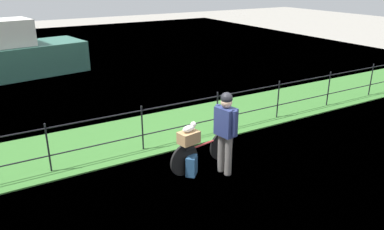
{
  "coord_description": "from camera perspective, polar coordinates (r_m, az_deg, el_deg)",
  "views": [
    {
      "loc": [
        -3.93,
        -5.09,
        3.73
      ],
      "look_at": [
        -0.12,
        1.39,
        0.9
      ],
      "focal_mm": 35.01,
      "sensor_mm": 36.0,
      "label": 1
    }
  ],
  "objects": [
    {
      "name": "cyclist_person",
      "position": [
        7.2,
        5.15,
        -1.71
      ],
      "size": [
        0.33,
        0.53,
        1.68
      ],
      "color": "slate",
      "rests_on": "ground"
    },
    {
      "name": "backpack_on_paving",
      "position": [
        7.44,
        -0.05,
        -7.7
      ],
      "size": [
        0.32,
        0.33,
        0.4
      ],
      "primitive_type": "cube",
      "rotation": [
        0.0,
        0.0,
        0.8
      ],
      "color": "#28517A",
      "rests_on": "ground"
    },
    {
      "name": "ground_plane",
      "position": [
        7.43,
        6.33,
        -9.64
      ],
      "size": [
        60.0,
        60.0,
        0.0
      ],
      "primitive_type": "plane",
      "color": "gray"
    },
    {
      "name": "grass_strip",
      "position": [
        9.62,
        -3.86,
        -2.14
      ],
      "size": [
        27.0,
        2.4,
        0.03
      ],
      "primitive_type": "cube",
      "color": "#38702D",
      "rests_on": "ground"
    },
    {
      "name": "harbor_water",
      "position": [
        15.84,
        -15.33,
        6.29
      ],
      "size": [
        30.0,
        30.0,
        0.0
      ],
      "primitive_type": "plane",
      "color": "#426684",
      "rests_on": "ground"
    },
    {
      "name": "terrier_dog",
      "position": [
        7.19,
        -0.36,
        -1.96
      ],
      "size": [
        0.32,
        0.19,
        0.18
      ],
      "color": "silver",
      "rests_on": "wooden_crate"
    },
    {
      "name": "iron_fence",
      "position": [
        8.73,
        -1.57,
        -0.25
      ],
      "size": [
        18.04,
        0.04,
        1.06
      ],
      "color": "black",
      "rests_on": "ground"
    },
    {
      "name": "bicycle_main",
      "position": [
        7.66,
        1.69,
        -5.6
      ],
      "size": [
        1.67,
        0.35,
        0.65
      ],
      "color": "black",
      "rests_on": "ground"
    },
    {
      "name": "wooden_crate",
      "position": [
        7.25,
        -0.5,
        -3.44
      ],
      "size": [
        0.44,
        0.33,
        0.24
      ],
      "primitive_type": "cube",
      "rotation": [
        0.0,
        0.0,
        0.17
      ],
      "color": "#A87F51",
      "rests_on": "bicycle_main"
    }
  ]
}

